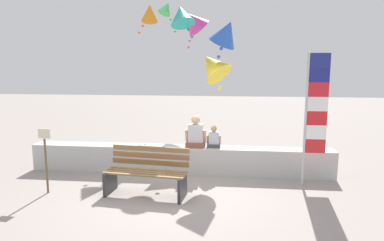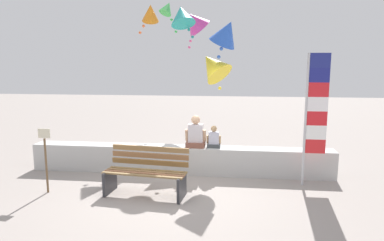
{
  "view_description": "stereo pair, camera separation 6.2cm",
  "coord_description": "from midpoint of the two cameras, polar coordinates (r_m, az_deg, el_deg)",
  "views": [
    {
      "loc": [
        1.11,
        -6.29,
        2.47
      ],
      "look_at": [
        0.28,
        1.26,
        1.21
      ],
      "focal_mm": 32.42,
      "sensor_mm": 36.0,
      "label": 1
    },
    {
      "loc": [
        1.17,
        -6.28,
        2.47
      ],
      "look_at": [
        0.28,
        1.26,
        1.21
      ],
      "focal_mm": 32.42,
      "sensor_mm": 36.0,
      "label": 2
    }
  ],
  "objects": [
    {
      "name": "park_bench",
      "position": [
        6.68,
        -7.27,
        -8.59
      ],
      "size": [
        1.6,
        0.78,
        0.88
      ],
      "color": "olive",
      "rests_on": "ground"
    },
    {
      "name": "person_adult",
      "position": [
        7.76,
        0.83,
        -2.33
      ],
      "size": [
        0.47,
        0.34,
        0.72
      ],
      "color": "brown",
      "rests_on": "seawall_ledge"
    },
    {
      "name": "kite_green",
      "position": [
        10.96,
        -3.9,
        17.92
      ],
      "size": [
        0.66,
        0.65,
        1.02
      ],
      "color": "green"
    },
    {
      "name": "person_child",
      "position": [
        7.75,
        3.83,
        -3.03
      ],
      "size": [
        0.32,
        0.24,
        0.49
      ],
      "color": "#3A3F42",
      "rests_on": "seawall_ledge"
    },
    {
      "name": "kite_teal",
      "position": [
        9.37,
        -1.45,
        16.93
      ],
      "size": [
        0.95,
        1.0,
        0.94
      ],
      "color": "teal"
    },
    {
      "name": "flag_banner",
      "position": [
        7.27,
        19.58,
        1.63
      ],
      "size": [
        0.44,
        0.05,
        2.67
      ],
      "color": "#B7B7BC",
      "rests_on": "ground"
    },
    {
      "name": "ground_plane",
      "position": [
        6.85,
        -3.4,
        -11.74
      ],
      "size": [
        40.0,
        40.0,
        0.0
      ],
      "primitive_type": "plane",
      "color": "gray"
    },
    {
      "name": "kite_magenta",
      "position": [
        10.37,
        0.53,
        16.01
      ],
      "size": [
        1.11,
        1.03,
        1.2
      ],
      "color": "#DB3D9E"
    },
    {
      "name": "kite_blue",
      "position": [
        8.08,
        5.89,
        14.14
      ],
      "size": [
        1.01,
        0.95,
        0.96
      ],
      "color": "blue"
    },
    {
      "name": "kite_yellow",
      "position": [
        8.1,
        3.64,
        9.02
      ],
      "size": [
        1.11,
        1.04,
        1.03
      ],
      "color": "yellow"
    },
    {
      "name": "seawall_ledge",
      "position": [
        7.93,
        -1.83,
        -6.43
      ],
      "size": [
        6.81,
        0.45,
        0.61
      ],
      "primitive_type": "cube",
      "color": "#B5B5B2",
      "rests_on": "ground"
    },
    {
      "name": "sign_post",
      "position": [
        7.17,
        -22.73,
        -5.25
      ],
      "size": [
        0.24,
        0.04,
        1.26
      ],
      "color": "brown",
      "rests_on": "ground"
    },
    {
      "name": "kite_orange",
      "position": [
        10.22,
        -6.69,
        17.14
      ],
      "size": [
        0.65,
        0.75,
        0.9
      ],
      "color": "orange"
    }
  ]
}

